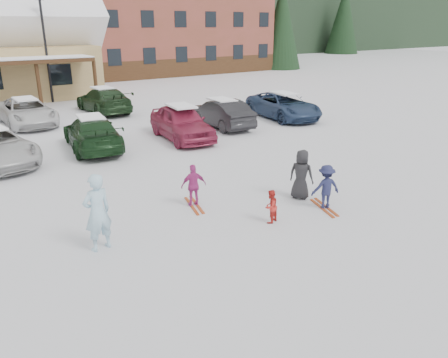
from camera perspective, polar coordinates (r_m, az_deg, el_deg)
ground at (r=11.66m, az=1.60°, el=-6.28°), size 160.00×160.00×0.00m
lamp_post at (r=32.30m, az=-22.29°, el=15.93°), size 0.50×0.25×6.76m
conifer_1 at (r=54.31m, az=7.58°, el=20.71°), size 4.84×4.84×11.22m
conifer_3 at (r=53.83m, az=-22.85°, el=18.23°), size 3.96×3.96×9.18m
conifer_4 at (r=67.70m, az=1.80°, el=20.86°), size 5.06×5.06×11.73m
adult_skier at (r=10.59m, az=-16.21°, el=-4.23°), size 0.76×0.57×1.90m
toddler_red at (r=11.80m, az=6.11°, el=-3.59°), size 0.54×0.47×0.93m
child_navy at (r=12.90m, az=13.16°, el=-1.02°), size 0.96×0.74×1.32m
skis_child_navy at (r=13.13m, az=12.94°, el=-3.65°), size 0.65×1.39×0.03m
child_magenta at (r=12.76m, az=-3.98°, el=-0.85°), size 0.80×0.50×1.28m
skis_child_magenta at (r=12.99m, az=-3.92°, el=-3.43°), size 0.56×1.40×0.03m
bystander_dark at (r=13.47m, az=10.06°, el=0.60°), size 0.78×0.89×1.54m
parked_car_3 at (r=19.49m, az=-16.84°, el=5.76°), size 2.67×5.06×1.40m
parked_car_4 at (r=20.42m, az=-5.57°, el=7.36°), size 2.41×4.80×1.57m
parked_car_5 at (r=22.82m, az=-0.28°, el=8.58°), size 1.84×4.46×1.44m
parked_car_6 at (r=25.27m, az=7.75°, el=9.48°), size 3.06×5.41×1.42m
parked_car_10 at (r=25.50m, az=-24.37°, el=7.99°), size 2.41×5.10×1.41m
parked_car_11 at (r=27.71m, az=-15.45°, el=9.90°), size 2.12×5.11×1.48m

